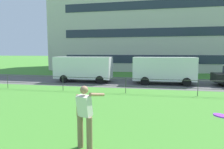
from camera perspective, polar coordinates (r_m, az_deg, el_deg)
street_strip at (r=17.65m, az=13.19°, el=-2.34°), size 80.00×6.40×0.01m
park_fence at (r=12.67m, az=13.85°, el=-2.67°), size 39.38×0.04×1.00m
person_thrower at (r=5.48m, az=-7.85°, el=-11.51°), size 0.70×0.73×1.74m
frisbee at (r=4.12m, az=28.99°, el=-10.38°), size 0.34×0.34×0.05m
panel_van_center at (r=17.87m, az=-8.13°, el=1.96°), size 5.04×2.18×2.24m
panel_van_far_right at (r=17.00m, az=14.69°, el=1.60°), size 5.05×2.19×2.24m
apartment_building_background at (r=34.85m, az=17.42°, el=16.47°), size 36.71×15.33×17.82m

